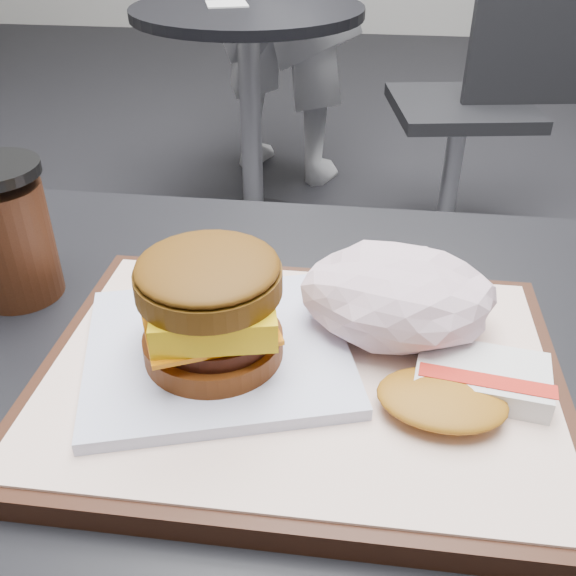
# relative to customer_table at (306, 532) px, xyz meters

# --- Properties ---
(customer_table) EXTENTS (0.80, 0.60, 0.77)m
(customer_table) POSITION_rel_customer_table_xyz_m (0.00, 0.00, 0.00)
(customer_table) COLOR #A5A5AA
(customer_table) RESTS_ON ground
(serving_tray) EXTENTS (0.38, 0.28, 0.02)m
(serving_tray) POSITION_rel_customer_table_xyz_m (-0.01, -0.01, 0.20)
(serving_tray) COLOR black
(serving_tray) RESTS_ON customer_table
(breakfast_sandwich) EXTENTS (0.23, 0.22, 0.09)m
(breakfast_sandwich) POSITION_rel_customer_table_xyz_m (-0.07, -0.01, 0.24)
(breakfast_sandwich) COLOR white
(breakfast_sandwich) RESTS_ON serving_tray
(hash_brown) EXTENTS (0.12, 0.10, 0.02)m
(hash_brown) POSITION_rel_customer_table_xyz_m (0.11, -0.03, 0.22)
(hash_brown) COLOR silver
(hash_brown) RESTS_ON serving_tray
(crumpled_wrapper) EXTENTS (0.15, 0.11, 0.06)m
(crumpled_wrapper) POSITION_rel_customer_table_xyz_m (0.06, 0.04, 0.24)
(crumpled_wrapper) COLOR silver
(crumpled_wrapper) RESTS_ON serving_tray
(coffee_cup) EXTENTS (0.08, 0.08, 0.12)m
(coffee_cup) POSITION_rel_customer_table_xyz_m (-0.27, 0.08, 0.24)
(coffee_cup) COLOR #3A1B0E
(coffee_cup) RESTS_ON customer_table
(neighbor_table) EXTENTS (0.70, 0.70, 0.75)m
(neighbor_table) POSITION_rel_customer_table_xyz_m (-0.35, 1.65, -0.03)
(neighbor_table) COLOR black
(neighbor_table) RESTS_ON ground
(napkin) EXTENTS (0.15, 0.15, 0.00)m
(napkin) POSITION_rel_customer_table_xyz_m (-0.41, 1.66, 0.17)
(napkin) COLOR silver
(napkin) RESTS_ON neighbor_table
(neighbor_chair) EXTENTS (0.63, 0.48, 0.88)m
(neighbor_chair) POSITION_rel_customer_table_xyz_m (0.39, 1.69, -0.07)
(neighbor_chair) COLOR #B0B0B5
(neighbor_chair) RESTS_ON ground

